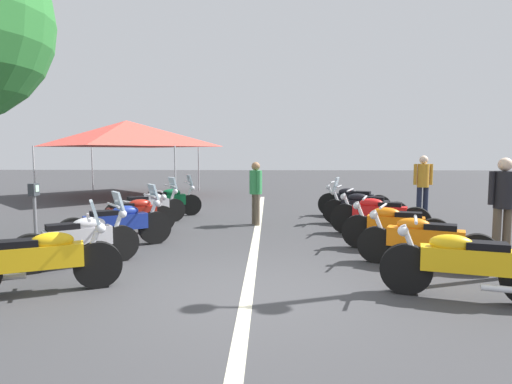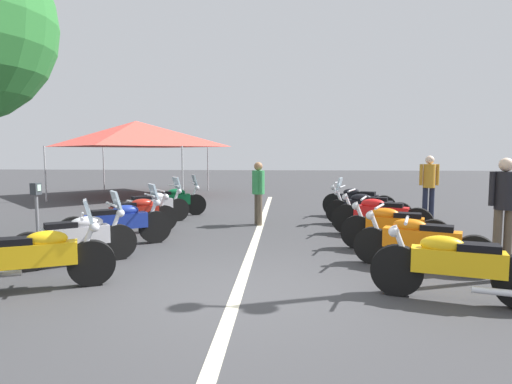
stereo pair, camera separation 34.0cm
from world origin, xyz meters
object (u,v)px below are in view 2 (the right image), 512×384
Objects in this scene: motorcycle_right_row_0 at (456,265)px; motorcycle_right_row_5 at (358,201)px; bystander_1 at (429,182)px; motorcycle_right_row_2 at (394,227)px; motorcycle_left_row_5 at (171,200)px; event_tent at (136,134)px; bystander_0 at (258,188)px; bystander_2 at (504,200)px; motorcycle_right_row_4 at (367,207)px; motorcycle_right_row_3 at (380,215)px; motorcycle_right_row_1 at (420,241)px; motorcycle_left_row_2 at (118,223)px; motorcycle_left_row_1 at (78,237)px; motorcycle_left_row_4 at (151,206)px; parking_meter at (37,204)px; motorcycle_left_row_0 at (35,257)px; motorcycle_left_row_3 at (135,214)px.

motorcycle_right_row_5 is at bearing -72.07° from motorcycle_right_row_0.
motorcycle_right_row_2 is at bearing 156.83° from bystander_1.
motorcycle_left_row_5 is 1.01× the size of motorcycle_right_row_5.
motorcycle_right_row_2 is 13.36m from event_tent.
bystander_2 is at bearing 121.63° from bystander_0.
motorcycle_right_row_0 is at bearing 143.52° from bystander_2.
bystander_1 is at bearing -127.28° from motorcycle_right_row_4.
bystander_2 is (-1.93, -1.67, 0.57)m from motorcycle_right_row_3.
motorcycle_left_row_2 is at bearing 10.20° from motorcycle_right_row_1.
motorcycle_right_row_3 is at bearing -20.19° from motorcycle_left_row_2.
motorcycle_right_row_1 is 0.35× the size of event_tent.
motorcycle_right_row_0 is at bearing -75.95° from motorcycle_left_row_5.
motorcycle_right_row_2 is 2.87m from motorcycle_right_row_4.
bystander_2 reaches higher than motorcycle_left_row_2.
motorcycle_right_row_4 reaches higher than motorcycle_right_row_5.
motorcycle_left_row_4 reaches higher than motorcycle_left_row_1.
motorcycle_right_row_2 is 0.93× the size of motorcycle_right_row_4.
bystander_1 is at bearing -87.74° from motorcycle_right_row_0.
motorcycle_right_row_3 is 0.36× the size of event_tent.
motorcycle_right_row_4 is 1.30× the size of bystander_0.
motorcycle_left_row_2 is 0.97× the size of motorcycle_right_row_2.
motorcycle_left_row_1 is 0.80× the size of motorcycle_right_row_4.
bystander_2 reaches higher than motorcycle_right_row_4.
parking_meter is at bearing 45.40° from motorcycle_right_row_4.
event_tent reaches higher than motorcycle_left_row_1.
event_tent is at bearing -11.73° from motorcycle_right_row_5.
motorcycle_right_row_0 is at bearing 166.85° from bystander_1.
motorcycle_left_row_5 reaches higher than motorcycle_right_row_3.
motorcycle_left_row_5 is 8.47m from bystander_2.
motorcycle_left_row_0 is 5.98m from motorcycle_right_row_2.
motorcycle_right_row_2 is 1.21× the size of bystander_0.
motorcycle_right_row_2 is (2.74, 0.08, -0.01)m from motorcycle_right_row_0.
motorcycle_left_row_0 is 1.04× the size of motorcycle_left_row_2.
bystander_0 reaches higher than motorcycle_right_row_2.
motorcycle_right_row_5 reaches higher than motorcycle_right_row_0.
motorcycle_right_row_4 reaches higher than motorcycle_left_row_4.
bystander_0 is (3.27, -3.92, 0.04)m from parking_meter.
parking_meter is at bearing 58.35° from motorcycle_right_row_5.
motorcycle_right_row_4 is at bearing 1.21° from motorcycle_left_row_1.
bystander_2 is at bearing -61.50° from motorcycle_left_row_4.
bystander_0 reaches higher than motorcycle_right_row_0.
motorcycle_right_row_0 is 7.19m from bystander_1.
bystander_0 is (-1.35, -2.62, 0.48)m from motorcycle_left_row_5.
motorcycle_right_row_3 is at bearing -65.73° from motorcycle_right_row_1.
motorcycle_left_row_0 is 4.11m from motorcycle_left_row_3.
motorcycle_left_row_1 is 1.55m from parking_meter.
motorcycle_right_row_2 is 0.93× the size of motorcycle_right_row_3.
motorcycle_left_row_3 is 5.67m from motorcycle_right_row_4.
motorcycle_left_row_4 is 0.93× the size of motorcycle_right_row_2.
bystander_1 is (1.32, -7.49, 0.58)m from motorcycle_left_row_4.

